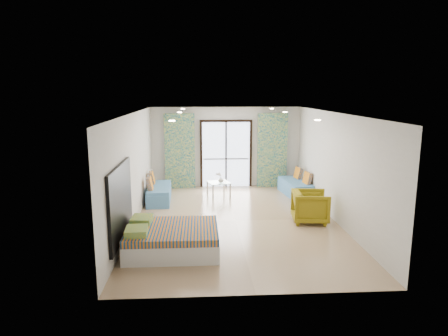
{
  "coord_description": "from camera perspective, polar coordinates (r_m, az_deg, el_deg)",
  "views": [
    {
      "loc": [
        -0.87,
        -9.61,
        3.23
      ],
      "look_at": [
        -0.23,
        1.08,
        1.15
      ],
      "focal_mm": 32.0,
      "sensor_mm": 36.0,
      "label": 1
    }
  ],
  "objects": [
    {
      "name": "downlight_b",
      "position": [
        7.96,
        13.23,
        6.67
      ],
      "size": [
        0.12,
        0.12,
        0.02
      ],
      "primitive_type": "cylinder",
      "color": "#FFE0B2",
      "rests_on": "ceiling"
    },
    {
      "name": "downlight_c",
      "position": [
        10.64,
        -6.35,
        7.91
      ],
      "size": [
        0.12,
        0.12,
        0.02
      ],
      "primitive_type": "cylinder",
      "color": "#FFE0B2",
      "rests_on": "ceiling"
    },
    {
      "name": "armchair",
      "position": [
        10.18,
        12.23,
        -5.21
      ],
      "size": [
        0.87,
        0.92,
        0.87
      ],
      "primitive_type": "imported",
      "rotation": [
        0.0,
        0.0,
        1.46
      ],
      "color": "olive",
      "rests_on": "floor"
    },
    {
      "name": "downlight_f",
      "position": [
        12.82,
        6.83,
        8.41
      ],
      "size": [
        0.12,
        0.12,
        0.02
      ],
      "primitive_type": "cylinder",
      "color": "#FFE0B2",
      "rests_on": "ceiling"
    },
    {
      "name": "daybed_left",
      "position": [
        11.98,
        -9.31,
        -3.52
      ],
      "size": [
        0.72,
        1.7,
        0.82
      ],
      "rotation": [
        0.0,
        0.0,
        0.04
      ],
      "color": "teal",
      "rests_on": "floor"
    },
    {
      "name": "wall_back",
      "position": [
        13.52,
        0.28,
        3.0
      ],
      "size": [
        5.0,
        0.01,
        2.7
      ],
      "primitive_type": null,
      "color": "silver",
      "rests_on": "ground"
    },
    {
      "name": "balcony_door",
      "position": [
        13.5,
        0.29,
        2.59
      ],
      "size": [
        1.76,
        0.08,
        2.28
      ],
      "color": "black",
      "rests_on": "floor"
    },
    {
      "name": "vase",
      "position": [
        12.39,
        -0.45,
        -1.69
      ],
      "size": [
        0.2,
        0.21,
        0.17
      ],
      "primitive_type": "imported",
      "rotation": [
        0.0,
        0.0,
        -0.2
      ],
      "color": "white",
      "rests_on": "coffee_table"
    },
    {
      "name": "wall_front",
      "position": [
        6.21,
        4.8,
        -6.65
      ],
      "size": [
        5.0,
        0.01,
        2.7
      ],
      "primitive_type": null,
      "color": "silver",
      "rests_on": "ground"
    },
    {
      "name": "daybed_right",
      "position": [
        12.73,
        10.23,
        -2.72
      ],
      "size": [
        0.84,
        1.7,
        0.81
      ],
      "rotation": [
        0.0,
        0.0,
        0.13
      ],
      "color": "teal",
      "rests_on": "floor"
    },
    {
      "name": "headboard",
      "position": [
        8.2,
        -14.55,
        -4.79
      ],
      "size": [
        0.06,
        2.1,
        1.5
      ],
      "primitive_type": "cube",
      "color": "black",
      "rests_on": "floor"
    },
    {
      "name": "curtain_left",
      "position": [
        13.34,
        -6.33,
        2.39
      ],
      "size": [
        1.0,
        0.1,
        2.5
      ],
      "primitive_type": "cube",
      "color": "silver",
      "rests_on": "floor"
    },
    {
      "name": "coffee_table",
      "position": [
        12.47,
        -0.77,
        -2.23
      ],
      "size": [
        0.8,
        0.8,
        0.74
      ],
      "rotation": [
        0.0,
        0.0,
        0.29
      ],
      "color": "silver",
      "rests_on": "floor"
    },
    {
      "name": "downlight_e",
      "position": [
        12.63,
        -5.91,
        8.39
      ],
      "size": [
        0.12,
        0.12,
        0.02
      ],
      "primitive_type": "cylinder",
      "color": "#FFE0B2",
      "rests_on": "ceiling"
    },
    {
      "name": "switch_plate",
      "position": [
        9.39,
        -13.17,
        -2.73
      ],
      "size": [
        0.02,
        0.1,
        0.1
      ],
      "primitive_type": "cube",
      "color": "silver",
      "rests_on": "wall_left"
    },
    {
      "name": "balcony_rail",
      "position": [
        13.56,
        0.29,
        1.31
      ],
      "size": [
        1.52,
        0.03,
        0.04
      ],
      "primitive_type": "cube",
      "color": "#595451",
      "rests_on": "balcony_door"
    },
    {
      "name": "floor",
      "position": [
        10.17,
        1.66,
        -7.52
      ],
      "size": [
        5.0,
        7.5,
        0.01
      ],
      "primitive_type": null,
      "color": "#9F805E",
      "rests_on": "ground"
    },
    {
      "name": "downlight_a",
      "position": [
        7.65,
        -7.46,
        6.71
      ],
      "size": [
        0.12,
        0.12,
        0.02
      ],
      "primitive_type": "cylinder",
      "color": "#FFE0B2",
      "rests_on": "ceiling"
    },
    {
      "name": "curtain_right",
      "position": [
        13.54,
        6.9,
        2.51
      ],
      "size": [
        1.0,
        0.1,
        2.5
      ],
      "primitive_type": "cube",
      "color": "silver",
      "rests_on": "floor"
    },
    {
      "name": "wall_left",
      "position": [
        9.92,
        -12.83,
        -0.2
      ],
      "size": [
        0.01,
        7.5,
        2.7
      ],
      "primitive_type": null,
      "color": "silver",
      "rests_on": "ground"
    },
    {
      "name": "wall_right",
      "position": [
        10.35,
        15.62,
        0.12
      ],
      "size": [
        0.01,
        7.5,
        2.7
      ],
      "primitive_type": null,
      "color": "silver",
      "rests_on": "ground"
    },
    {
      "name": "bed",
      "position": [
        8.31,
        -7.5,
        -10.0
      ],
      "size": [
        1.84,
        1.5,
        0.64
      ],
      "color": "silver",
      "rests_on": "floor"
    },
    {
      "name": "downlight_d",
      "position": [
        10.86,
        8.71,
        7.91
      ],
      "size": [
        0.12,
        0.12,
        0.02
      ],
      "primitive_type": "cylinder",
      "color": "#FFE0B2",
      "rests_on": "ceiling"
    },
    {
      "name": "ceiling",
      "position": [
        9.66,
        1.75,
        7.85
      ],
      "size": [
        5.0,
        7.5,
        0.01
      ],
      "primitive_type": null,
      "color": "silver",
      "rests_on": "ground"
    }
  ]
}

